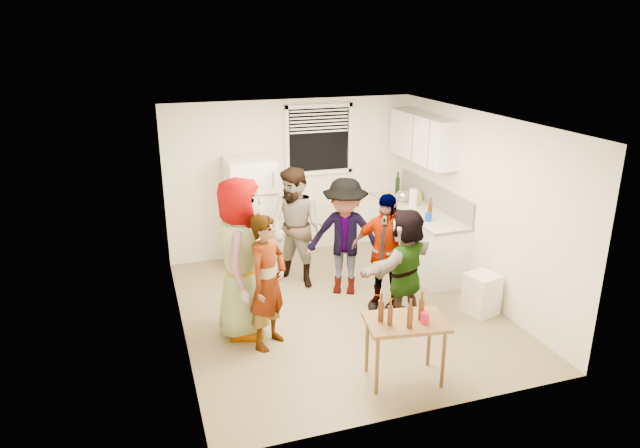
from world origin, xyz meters
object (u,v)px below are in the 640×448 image
object	(u,v)px
guest_stripe	(270,344)
blue_cup	(428,221)
serving_table	(403,379)
trash_bin	(481,295)
wine_bottle	(397,194)
beer_bottle_counter	(429,220)
red_cup	(425,323)
refrigerator	(251,213)
guest_orange	(402,319)
kettle	(403,202)
guest_back_right	(344,291)
guest_back_left	(297,284)
beer_bottle_table	(390,325)
guest_grey	(245,332)
guest_black	(383,307)

from	to	relation	value
guest_stripe	blue_cup	bearing A→B (deg)	-19.71
serving_table	trash_bin	bearing A→B (deg)	32.68
wine_bottle	beer_bottle_counter	world-z (taller)	wine_bottle
serving_table	red_cup	xyz separation A→B (m)	(0.16, -0.10, 0.69)
refrigerator	wine_bottle	distance (m)	2.50
wine_bottle	guest_orange	size ratio (longest dim) A/B	0.19
refrigerator	guest_orange	size ratio (longest dim) A/B	1.14
kettle	guest_back_right	distance (m)	1.96
kettle	guest_back_right	xyz separation A→B (m)	(-1.39, -1.05, -0.90)
guest_back_left	beer_bottle_table	bearing A→B (deg)	-39.01
refrigerator	kettle	size ratio (longest dim) A/B	6.57
refrigerator	guest_grey	bearing A→B (deg)	-104.78
red_cup	guest_back_left	world-z (taller)	red_cup
guest_stripe	guest_orange	xyz separation A→B (m)	(1.75, 0.05, 0.00)
trash_bin	beer_bottle_table	size ratio (longest dim) A/B	2.62
trash_bin	guest_stripe	bearing A→B (deg)	178.08
refrigerator	guest_grey	world-z (taller)	refrigerator
guest_stripe	red_cup	bearing A→B (deg)	-85.16
beer_bottle_table	red_cup	xyz separation A→B (m)	(0.35, -0.07, 0.00)
kettle	red_cup	xyz separation A→B (m)	(-1.38, -3.33, -0.21)
guest_black	kettle	bearing A→B (deg)	102.01
wine_bottle	blue_cup	xyz separation A→B (m)	(-0.20, -1.43, 0.00)
refrigerator	beer_bottle_table	world-z (taller)	refrigerator
blue_cup	guest_back_left	world-z (taller)	blue_cup
refrigerator	guest_orange	world-z (taller)	refrigerator
kettle	trash_bin	distance (m)	2.29
wine_bottle	guest_stripe	size ratio (longest dim) A/B	0.18
trash_bin	guest_stripe	world-z (taller)	trash_bin
beer_bottle_table	guest_back_left	world-z (taller)	beer_bottle_table
beer_bottle_counter	guest_grey	bearing A→B (deg)	-165.25
red_cup	guest_stripe	bearing A→B (deg)	137.26
kettle	guest_grey	world-z (taller)	kettle
red_cup	guest_back_right	size ratio (longest dim) A/B	0.07
blue_cup	guest_orange	distance (m)	1.63
wine_bottle	trash_bin	bearing A→B (deg)	-90.44
beer_bottle_table	guest_back_right	bearing A→B (deg)	81.05
blue_cup	guest_stripe	world-z (taller)	blue_cup
blue_cup	guest_stripe	xyz separation A→B (m)	(-2.62, -1.10, -0.90)
guest_grey	guest_black	world-z (taller)	guest_grey
beer_bottle_counter	guest_black	bearing A→B (deg)	-145.70
serving_table	beer_bottle_counter	bearing A→B (deg)	56.72
beer_bottle_table	guest_grey	bearing A→B (deg)	128.06
guest_grey	guest_black	xyz separation A→B (m)	(1.88, 0.07, 0.00)
guest_stripe	guest_black	bearing A→B (deg)	-27.31
wine_bottle	guest_stripe	world-z (taller)	wine_bottle
kettle	beer_bottle_counter	world-z (taller)	beer_bottle_counter
blue_cup	beer_bottle_counter	bearing A→B (deg)	40.89
guest_grey	kettle	bearing A→B (deg)	-38.22
refrigerator	guest_orange	distance (m)	2.90
refrigerator	guest_grey	distance (m)	2.29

